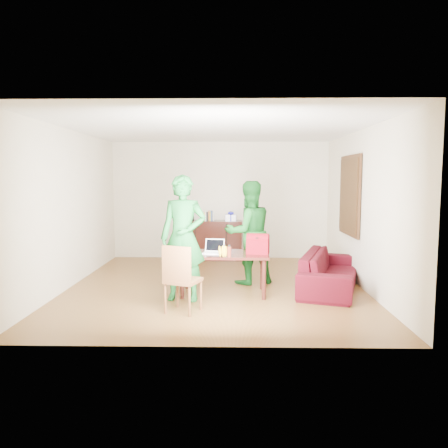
{
  "coord_description": "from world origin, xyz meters",
  "views": [
    {
      "loc": [
        0.3,
        -7.42,
        1.87
      ],
      "look_at": [
        0.15,
        -0.3,
        1.12
      ],
      "focal_mm": 35.0,
      "sensor_mm": 36.0,
      "label": 1
    }
  ],
  "objects_px": {
    "person_near": "(183,238)",
    "laptop": "(213,251)",
    "bottle": "(229,251)",
    "red_bag": "(258,246)",
    "sofa": "(330,271)",
    "person_far": "(249,233)",
    "table": "(224,258)",
    "chair": "(183,292)"
  },
  "relations": [
    {
      "from": "table",
      "to": "sofa",
      "type": "bearing_deg",
      "value": 13.07
    },
    {
      "from": "sofa",
      "to": "laptop",
      "type": "bearing_deg",
      "value": 120.22
    },
    {
      "from": "table",
      "to": "chair",
      "type": "distance_m",
      "value": 1.17
    },
    {
      "from": "chair",
      "to": "red_bag",
      "type": "bearing_deg",
      "value": 61.52
    },
    {
      "from": "person_near",
      "to": "laptop",
      "type": "xyz_separation_m",
      "value": [
        0.44,
        0.31,
        -0.25
      ]
    },
    {
      "from": "table",
      "to": "chair",
      "type": "relative_size",
      "value": 1.51
    },
    {
      "from": "person_near",
      "to": "bottle",
      "type": "xyz_separation_m",
      "value": [
        0.7,
        0.0,
        -0.2
      ]
    },
    {
      "from": "table",
      "to": "laptop",
      "type": "relative_size",
      "value": 4.14
    },
    {
      "from": "chair",
      "to": "person_far",
      "type": "distance_m",
      "value": 2.08
    },
    {
      "from": "person_near",
      "to": "chair",
      "type": "bearing_deg",
      "value": -78.35
    },
    {
      "from": "chair",
      "to": "table",
      "type": "bearing_deg",
      "value": 81.88
    },
    {
      "from": "laptop",
      "to": "table",
      "type": "bearing_deg",
      "value": 26.17
    },
    {
      "from": "bottle",
      "to": "laptop",
      "type": "bearing_deg",
      "value": 130.85
    },
    {
      "from": "chair",
      "to": "laptop",
      "type": "relative_size",
      "value": 2.75
    },
    {
      "from": "laptop",
      "to": "bottle",
      "type": "relative_size",
      "value": 1.87
    },
    {
      "from": "person_near",
      "to": "red_bag",
      "type": "xyz_separation_m",
      "value": [
        1.16,
        0.3,
        -0.17
      ]
    },
    {
      "from": "person_far",
      "to": "table",
      "type": "bearing_deg",
      "value": 38.63
    },
    {
      "from": "table",
      "to": "person_far",
      "type": "distance_m",
      "value": 0.92
    },
    {
      "from": "person_near",
      "to": "red_bag",
      "type": "relative_size",
      "value": 5.54
    },
    {
      "from": "laptop",
      "to": "bottle",
      "type": "distance_m",
      "value": 0.41
    },
    {
      "from": "table",
      "to": "red_bag",
      "type": "relative_size",
      "value": 4.15
    },
    {
      "from": "person_far",
      "to": "red_bag",
      "type": "xyz_separation_m",
      "value": [
        0.11,
        -0.79,
        -0.11
      ]
    },
    {
      "from": "person_far",
      "to": "red_bag",
      "type": "distance_m",
      "value": 0.81
    },
    {
      "from": "person_near",
      "to": "person_far",
      "type": "distance_m",
      "value": 1.51
    },
    {
      "from": "person_near",
      "to": "red_bag",
      "type": "distance_m",
      "value": 1.21
    },
    {
      "from": "person_near",
      "to": "sofa",
      "type": "bearing_deg",
      "value": 23.29
    },
    {
      "from": "bottle",
      "to": "sofa",
      "type": "bearing_deg",
      "value": 23.2
    },
    {
      "from": "chair",
      "to": "person_near",
      "type": "relative_size",
      "value": 0.5
    },
    {
      "from": "table",
      "to": "laptop",
      "type": "distance_m",
      "value": 0.22
    },
    {
      "from": "bottle",
      "to": "red_bag",
      "type": "bearing_deg",
      "value": 33.68
    },
    {
      "from": "person_far",
      "to": "sofa",
      "type": "height_order",
      "value": "person_far"
    },
    {
      "from": "person_far",
      "to": "laptop",
      "type": "relative_size",
      "value": 5.22
    },
    {
      "from": "person_far",
      "to": "laptop",
      "type": "xyz_separation_m",
      "value": [
        -0.6,
        -0.79,
        -0.2
      ]
    },
    {
      "from": "table",
      "to": "person_near",
      "type": "xyz_separation_m",
      "value": [
        -0.61,
        -0.36,
        0.37
      ]
    },
    {
      "from": "table",
      "to": "bottle",
      "type": "relative_size",
      "value": 7.74
    },
    {
      "from": "person_near",
      "to": "laptop",
      "type": "relative_size",
      "value": 5.52
    },
    {
      "from": "sofa",
      "to": "table",
      "type": "bearing_deg",
      "value": 119.83
    },
    {
      "from": "table",
      "to": "sofa",
      "type": "distance_m",
      "value": 1.86
    },
    {
      "from": "bottle",
      "to": "sofa",
      "type": "xyz_separation_m",
      "value": [
        1.71,
        0.73,
        -0.45
      ]
    },
    {
      "from": "red_bag",
      "to": "sofa",
      "type": "bearing_deg",
      "value": 30.69
    },
    {
      "from": "chair",
      "to": "bottle",
      "type": "relative_size",
      "value": 5.14
    },
    {
      "from": "person_near",
      "to": "person_far",
      "type": "bearing_deg",
      "value": 52.92
    }
  ]
}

